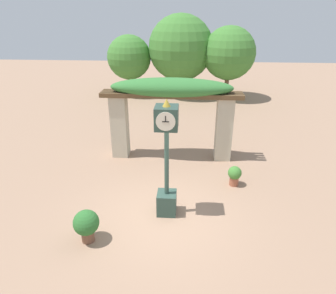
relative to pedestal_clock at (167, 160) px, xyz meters
name	(u,v)px	position (x,y,z in m)	size (l,w,h in m)	color
ground_plane	(162,215)	(-0.11, -0.16, -1.70)	(60.00, 60.00, 0.00)	#9E7A60
pedestal_clock	(167,160)	(0.00, 0.00, 0.00)	(0.59, 0.64, 3.37)	#2D473D
pergola	(171,100)	(-0.11, 3.73, 0.61)	(5.25, 1.21, 3.15)	#BCB299
potted_plant_near_left	(235,175)	(2.13, 1.68, -1.31)	(0.45, 0.45, 0.68)	#9E563D
potted_plant_near_right	(86,224)	(-1.90, -1.33, -1.18)	(0.64, 0.64, 0.88)	brown
tree_line	(184,51)	(0.10, 13.51, 1.30)	(9.78, 4.46, 5.34)	brown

